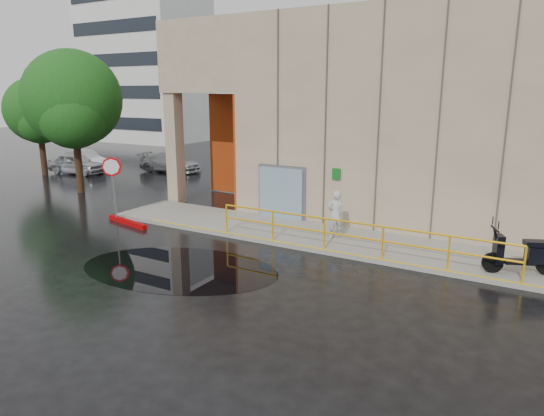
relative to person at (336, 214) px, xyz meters
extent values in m
plane|color=black|center=(-3.13, -4.45, -0.98)|extent=(120.00, 120.00, 0.00)
cube|color=#99978B|center=(0.87, 0.05, -0.90)|extent=(20.00, 3.00, 0.15)
cube|color=gray|center=(2.87, 6.55, 3.02)|extent=(16.00, 10.00, 8.00)
cube|color=gray|center=(-7.13, 6.55, 5.52)|extent=(4.00, 10.00, 3.00)
cube|color=gray|center=(-8.73, 1.95, 1.52)|extent=(0.60, 0.60, 5.00)
cube|color=#AE3910|center=(-7.13, 5.05, 1.52)|extent=(3.80, 0.15, 4.90)
cube|color=#AE3910|center=(-5.18, 3.30, 1.52)|extent=(0.10, 3.50, 4.90)
cube|color=#809CAF|center=(-2.93, 1.43, 0.17)|extent=(1.90, 0.10, 2.00)
cube|color=slate|center=(-2.93, 1.51, 0.17)|extent=(2.10, 0.06, 2.20)
cube|color=#0D601A|center=(-0.63, 1.49, 1.12)|extent=(0.32, 0.04, 0.42)
cylinder|color=#EBA70C|center=(1.12, -1.30, 0.17)|extent=(9.50, 0.06, 0.06)
cylinder|color=#EBA70C|center=(1.12, -1.30, -0.28)|extent=(9.50, 0.06, 0.06)
cube|color=silver|center=(-31.13, 23.55, 6.52)|extent=(12.00, 8.00, 15.00)
imported|color=silver|center=(0.00, 0.00, 0.00)|extent=(0.72, 0.68, 1.66)
cylinder|color=black|center=(5.08, -0.89, -0.54)|extent=(0.57, 0.32, 0.57)
cylinder|color=slate|center=(-8.63, -1.85, 0.15)|extent=(0.07, 0.07, 2.26)
cylinder|color=#BF0810|center=(-8.63, -1.88, 1.23)|extent=(0.60, 0.56, 0.78)
cylinder|color=white|center=(-8.63, -1.91, 1.23)|extent=(0.46, 0.42, 0.62)
cube|color=#9F0203|center=(-7.93, -1.95, -0.89)|extent=(2.39, 0.67, 0.18)
cube|color=black|center=(-2.95, -4.71, -0.98)|extent=(6.67, 4.92, 0.01)
imported|color=silver|center=(-19.63, 5.10, -0.34)|extent=(3.93, 1.98, 1.28)
imported|color=white|center=(-20.70, 6.57, -0.34)|extent=(4.04, 2.01, 1.27)
imported|color=#ACB0B4|center=(-15.10, 8.67, -0.38)|extent=(4.33, 2.32, 1.19)
cylinder|color=black|center=(-14.63, 1.32, 0.67)|extent=(0.36, 0.36, 3.29)
sphere|color=#225314|center=(-14.63, 1.32, 3.74)|extent=(4.77, 4.77, 4.77)
sphere|color=#225314|center=(-14.04, 0.80, 3.02)|extent=(3.34, 3.34, 3.34)
cylinder|color=black|center=(-21.04, 3.83, 0.42)|extent=(0.36, 0.36, 2.79)
sphere|color=#1E5F16|center=(-21.04, 3.83, 2.99)|extent=(3.92, 3.92, 3.92)
sphere|color=#1E5F16|center=(-20.44, 3.45, 2.40)|extent=(2.75, 2.75, 2.75)
camera|label=1|loc=(6.10, -14.98, 4.09)|focal=32.00mm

